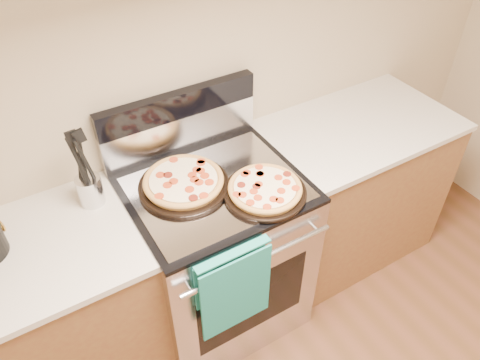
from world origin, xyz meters
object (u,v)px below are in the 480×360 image
pepperoni_pizza_back (184,182)px  pepperoni_pizza_front (265,190)px  range_body (217,254)px  utensil_crock (90,190)px

pepperoni_pizza_back → pepperoni_pizza_front: pepperoni_pizza_back is taller
range_body → utensil_crock: size_ratio=6.95×
pepperoni_pizza_front → utensil_crock: 0.72m
pepperoni_pizza_back → pepperoni_pizza_front: size_ratio=1.10×
pepperoni_pizza_back → utensil_crock: (-0.36, 0.13, 0.02)m
utensil_crock → pepperoni_pizza_front: bearing=-28.6°
pepperoni_pizza_front → utensil_crock: bearing=151.4°
pepperoni_pizza_front → pepperoni_pizza_back: bearing=141.6°
range_body → utensil_crock: (-0.48, 0.17, 0.52)m
range_body → pepperoni_pizza_back: size_ratio=2.33×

